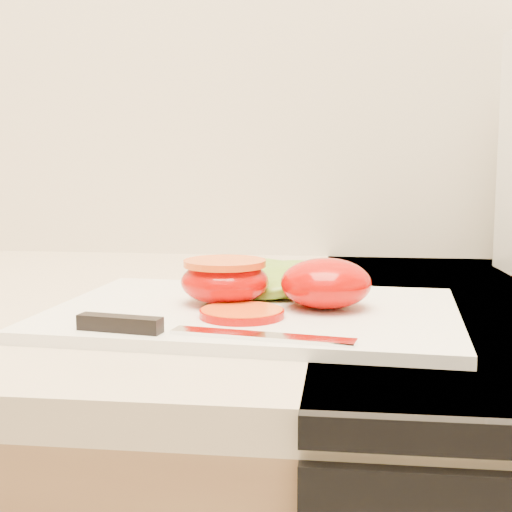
# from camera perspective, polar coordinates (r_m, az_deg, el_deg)

# --- Properties ---
(cutting_board) EXTENTS (0.37, 0.28, 0.01)m
(cutting_board) POSITION_cam_1_polar(r_m,az_deg,el_deg) (0.64, -0.11, -4.59)
(cutting_board) COLOR white
(cutting_board) RESTS_ON counter
(tomato_half_dome) EXTENTS (0.08, 0.08, 0.04)m
(tomato_half_dome) POSITION_cam_1_polar(r_m,az_deg,el_deg) (0.63, 5.61, -2.18)
(tomato_half_dome) COLOR #C10000
(tomato_half_dome) RESTS_ON cutting_board
(tomato_half_cut) EXTENTS (0.08, 0.08, 0.04)m
(tomato_half_cut) POSITION_cam_1_polar(r_m,az_deg,el_deg) (0.65, -2.50, -1.90)
(tomato_half_cut) COLOR #C10000
(tomato_half_cut) RESTS_ON cutting_board
(tomato_slice_0) EXTENTS (0.07, 0.07, 0.01)m
(tomato_slice_0) POSITION_cam_1_polar(r_m,az_deg,el_deg) (0.60, -1.14, -4.58)
(tomato_slice_0) COLOR orange
(tomato_slice_0) RESTS_ON cutting_board
(lettuce_leaf_0) EXTENTS (0.17, 0.16, 0.03)m
(lettuce_leaf_0) POSITION_cam_1_polar(r_m,az_deg,el_deg) (0.71, -0.12, -1.85)
(lettuce_leaf_0) COLOR #7BAF2E
(lettuce_leaf_0) RESTS_ON cutting_board
(lettuce_leaf_1) EXTENTS (0.15, 0.14, 0.03)m
(lettuce_leaf_1) POSITION_cam_1_polar(r_m,az_deg,el_deg) (0.70, 3.50, -1.91)
(lettuce_leaf_1) COLOR #7BAF2E
(lettuce_leaf_1) RESTS_ON cutting_board
(knife) EXTENTS (0.22, 0.04, 0.01)m
(knife) POSITION_cam_1_polar(r_m,az_deg,el_deg) (0.54, -6.56, -5.78)
(knife) COLOR silver
(knife) RESTS_ON cutting_board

